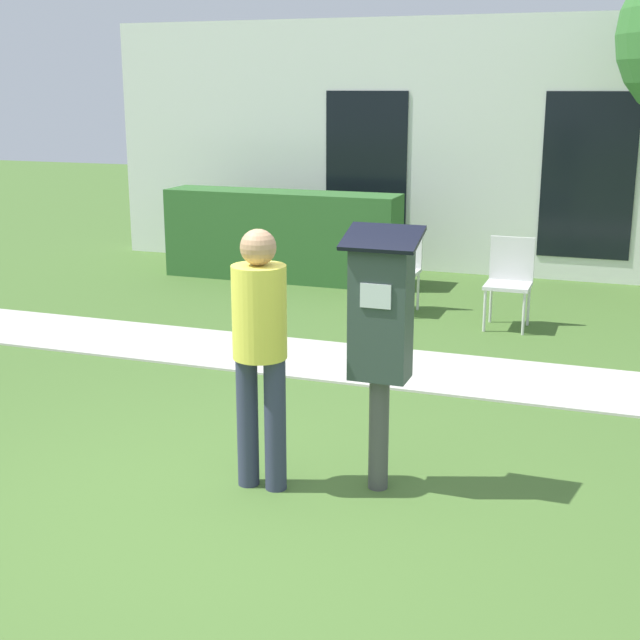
{
  "coord_description": "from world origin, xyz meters",
  "views": [
    {
      "loc": [
        2.0,
        -4.26,
        2.36
      ],
      "look_at": [
        0.32,
        0.43,
        1.05
      ],
      "focal_mm": 50.0,
      "sensor_mm": 36.0,
      "label": 1
    }
  ],
  "objects_px": {
    "parking_meter": "(381,326)",
    "person_standing": "(260,340)",
    "outdoor_chair_middle": "(510,275)",
    "outdoor_chair_left": "(399,263)"
  },
  "relations": [
    {
      "from": "parking_meter",
      "to": "person_standing",
      "type": "relative_size",
      "value": 1.01
    },
    {
      "from": "person_standing",
      "to": "outdoor_chair_middle",
      "type": "relative_size",
      "value": 1.76
    },
    {
      "from": "outdoor_chair_middle",
      "to": "parking_meter",
      "type": "bearing_deg",
      "value": -105.68
    },
    {
      "from": "parking_meter",
      "to": "outdoor_chair_middle",
      "type": "relative_size",
      "value": 1.77
    },
    {
      "from": "outdoor_chair_left",
      "to": "outdoor_chair_middle",
      "type": "height_order",
      "value": "same"
    },
    {
      "from": "parking_meter",
      "to": "person_standing",
      "type": "xyz_separation_m",
      "value": [
        -0.67,
        -0.22,
        -0.09
      ]
    },
    {
      "from": "outdoor_chair_left",
      "to": "person_standing",
      "type": "bearing_deg",
      "value": -84.95
    },
    {
      "from": "person_standing",
      "to": "outdoor_chair_left",
      "type": "xyz_separation_m",
      "value": [
        -0.34,
        4.52,
        -0.4
      ]
    },
    {
      "from": "parking_meter",
      "to": "outdoor_chair_left",
      "type": "relative_size",
      "value": 1.77
    },
    {
      "from": "parking_meter",
      "to": "outdoor_chair_middle",
      "type": "xyz_separation_m",
      "value": [
        0.2,
        4.05,
        -0.49
      ]
    }
  ]
}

